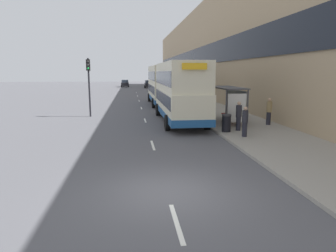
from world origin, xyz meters
name	(u,v)px	position (x,y,z in m)	size (l,w,h in m)	color
ground_plane	(167,192)	(0.00, 0.00, 0.00)	(220.00, 220.00, 0.00)	#515156
pavement	(178,95)	(6.50, 38.50, 0.07)	(5.00, 93.00, 0.14)	gray
terrace_facade	(204,53)	(10.49, 38.50, 6.61)	(3.10, 93.00, 13.22)	tan
lane_mark_0	(177,223)	(0.00, -1.95, 0.01)	(0.12, 2.00, 0.01)	silver
lane_mark_1	(153,145)	(0.00, 5.98, 0.01)	(0.12, 2.00, 0.01)	silver
lane_mark_2	(145,120)	(0.00, 13.91, 0.01)	(0.12, 2.00, 0.01)	silver
lane_mark_3	(141,108)	(0.00, 21.84, 0.01)	(0.12, 2.00, 0.01)	silver
lane_mark_4	(139,101)	(0.00, 29.77, 0.01)	(0.12, 2.00, 0.01)	silver
lane_mark_5	(138,96)	(0.00, 37.70, 0.01)	(0.12, 2.00, 0.01)	silver
lane_mark_6	(137,93)	(0.00, 45.63, 0.01)	(0.12, 2.00, 0.01)	silver
bus_shelter	(231,98)	(5.77, 11.11, 1.88)	(1.60, 4.20, 2.48)	#4C4C51
double_decker_bus_near	(179,91)	(2.47, 12.91, 2.28)	(2.85, 10.29, 4.30)	beige
double_decker_bus_ahead	(162,84)	(2.52, 25.26, 2.28)	(2.85, 10.85, 4.30)	beige
car_0	(149,84)	(3.18, 61.53, 0.88)	(2.04, 4.41, 1.78)	black
car_1	(125,83)	(-2.40, 67.16, 0.86)	(2.01, 4.06, 1.74)	black
pedestrian_at_shelter	(245,121)	(5.10, 6.78, 0.99)	(0.33, 0.33, 1.66)	#23232D
pedestrian_1	(269,111)	(8.11, 10.23, 1.06)	(0.36, 0.36, 1.81)	#23232D
pedestrian_2	(239,116)	(5.39, 8.53, 1.04)	(0.35, 0.35, 1.76)	#23232D
litter_bin	(226,123)	(4.55, 8.26, 0.67)	(0.55, 0.55, 1.05)	black
traffic_light_far_kerb	(89,78)	(-4.40, 16.51, 3.20)	(0.30, 0.32, 4.74)	black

